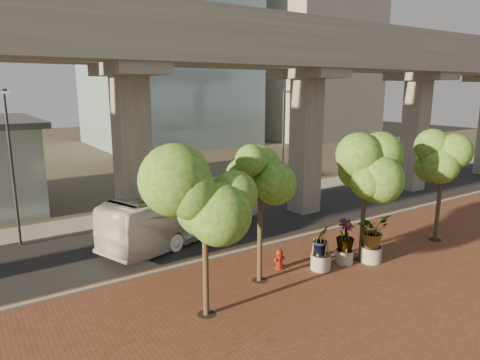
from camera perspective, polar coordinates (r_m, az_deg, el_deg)
ground at (r=25.07m, az=1.18°, el=-7.40°), size 160.00×160.00×0.00m
brick_plaza at (r=19.53m, az=15.05°, el=-13.62°), size 70.00×13.00×0.06m
asphalt_road at (r=26.64m, az=-1.27°, el=-6.16°), size 90.00×8.00×0.04m
curb_strip at (r=23.53m, az=3.99°, el=-8.55°), size 70.00×0.25×0.16m
far_sidewalk at (r=31.23m, az=-6.67°, el=-3.46°), size 90.00×3.00×0.06m
transit_viaduct at (r=25.32m, az=-1.35°, el=9.66°), size 72.00×5.60×12.40m
midrise_block at (r=75.72m, az=9.71°, el=14.70°), size 18.00×16.00×24.00m
transit_bus at (r=24.53m, az=-7.03°, el=-4.24°), size 11.01×5.99×3.01m
parked_car at (r=44.19m, az=23.10°, el=1.12°), size 4.39×2.48×1.37m
fire_hydrant at (r=20.51m, az=5.25°, el=-10.41°), size 0.49×0.44×0.99m
planter_front at (r=21.77m, az=17.24°, el=-6.75°), size 2.21×2.21×2.43m
planter_right at (r=21.30m, az=13.85°, el=-7.40°), size 2.05×2.05×2.19m
planter_left at (r=20.35m, az=10.81°, el=-8.03°), size 2.07×2.07×2.27m
street_tree_far_west at (r=15.23m, az=-4.76°, el=-3.15°), size 3.87×3.87×6.10m
street_tree_near_west at (r=17.92m, az=2.76°, el=0.79°), size 3.10×3.10×6.24m
street_tree_near_east at (r=21.11m, az=16.46°, el=1.36°), size 3.55×3.55×6.19m
street_tree_far_east at (r=25.51m, az=25.43°, el=2.34°), size 3.45×3.45×6.09m
streetlamp_west at (r=25.15m, az=-28.20°, el=2.64°), size 0.41×1.21×8.32m
streetlamp_east at (r=32.89m, az=5.90°, el=5.76°), size 0.40×1.18×8.17m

